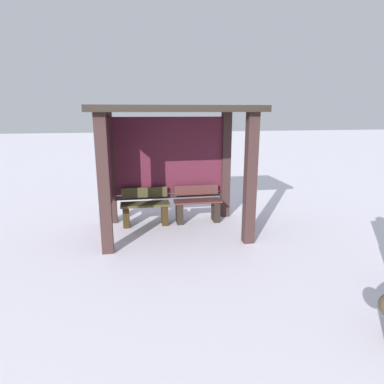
# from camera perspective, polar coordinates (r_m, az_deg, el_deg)

# --- Properties ---
(ground_plane) EXTENTS (60.00, 60.00, 0.00)m
(ground_plane) POSITION_cam_1_polar(r_m,az_deg,el_deg) (6.25, -3.00, -6.82)
(ground_plane) COLOR white
(bus_shelter) EXTENTS (2.78, 1.92, 2.30)m
(bus_shelter) POSITION_cam_1_polar(r_m,az_deg,el_deg) (6.05, -4.38, 8.93)
(bus_shelter) COLOR #3A2524
(bus_shelter) RESTS_ON ground
(bench_left_inside) EXTENTS (0.96, 0.35, 0.73)m
(bench_left_inside) POSITION_cam_1_polar(r_m,az_deg,el_deg) (6.55, -8.15, -2.91)
(bench_left_inside) COLOR #433E22
(bench_left_inside) RESTS_ON ground
(bench_center_inside) EXTENTS (0.96, 0.34, 0.74)m
(bench_center_inside) POSITION_cam_1_polar(r_m,az_deg,el_deg) (6.67, 0.96, -2.46)
(bench_center_inside) COLOR #512B28
(bench_center_inside) RESTS_ON ground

